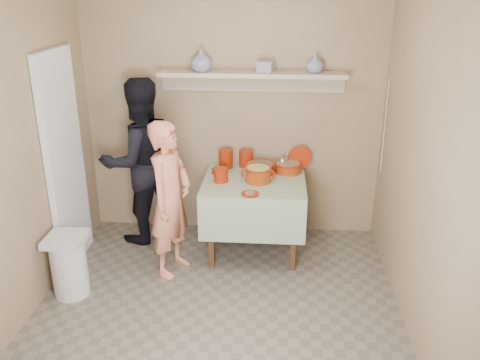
# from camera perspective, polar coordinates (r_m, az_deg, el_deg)

# --- Properties ---
(ground) EXTENTS (3.50, 3.50, 0.00)m
(ground) POSITION_cam_1_polar(r_m,az_deg,el_deg) (4.16, -2.96, -16.12)
(ground) COLOR #6B6254
(ground) RESTS_ON ground
(tile_panel) EXTENTS (0.06, 0.70, 2.00)m
(tile_panel) POSITION_cam_1_polar(r_m,az_deg,el_deg) (4.88, -19.05, 1.93)
(tile_panel) COLOR silver
(tile_panel) RESTS_ON ground
(plate_stack_a) EXTENTS (0.14, 0.14, 0.19)m
(plate_stack_a) POSITION_cam_1_polar(r_m,az_deg,el_deg) (5.13, -1.62, 2.40)
(plate_stack_a) COLOR maroon
(plate_stack_a) RESTS_ON serving_table
(plate_stack_b) EXTENTS (0.14, 0.14, 0.17)m
(plate_stack_b) POSITION_cam_1_polar(r_m,az_deg,el_deg) (5.17, 0.68, 2.44)
(plate_stack_b) COLOR maroon
(plate_stack_b) RESTS_ON serving_table
(bowl_stack) EXTENTS (0.14, 0.14, 0.14)m
(bowl_stack) POSITION_cam_1_polar(r_m,az_deg,el_deg) (4.78, -2.16, 0.58)
(bowl_stack) COLOR maroon
(bowl_stack) RESTS_ON serving_table
(empty_bowl) EXTENTS (0.16, 0.16, 0.05)m
(empty_bowl) POSITION_cam_1_polar(r_m,az_deg,el_deg) (5.00, -2.30, 1.00)
(empty_bowl) COLOR maroon
(empty_bowl) RESTS_ON serving_table
(propped_lid) EXTENTS (0.24, 0.13, 0.22)m
(propped_lid) POSITION_cam_1_polar(r_m,az_deg,el_deg) (5.12, 6.69, 2.52)
(propped_lid) COLOR maroon
(propped_lid) RESTS_ON serving_table
(vase_right) EXTENTS (0.20, 0.20, 0.17)m
(vase_right) POSITION_cam_1_polar(r_m,az_deg,el_deg) (4.95, 8.42, 12.82)
(vase_right) COLOR navy
(vase_right) RESTS_ON wall_shelf
(vase_left) EXTENTS (0.29, 0.29, 0.21)m
(vase_left) POSITION_cam_1_polar(r_m,az_deg,el_deg) (4.98, -4.38, 13.25)
(vase_left) COLOR navy
(vase_left) RESTS_ON wall_shelf
(ceramic_box) EXTENTS (0.17, 0.14, 0.10)m
(ceramic_box) POSITION_cam_1_polar(r_m,az_deg,el_deg) (4.93, 2.88, 12.57)
(ceramic_box) COLOR navy
(ceramic_box) RESTS_ON wall_shelf
(person_cook) EXTENTS (0.49, 0.61, 1.44)m
(person_cook) POSITION_cam_1_polar(r_m,az_deg,el_deg) (4.56, -7.83, -2.17)
(person_cook) COLOR #D87A5D
(person_cook) RESTS_ON ground
(person_helper) EXTENTS (1.04, 0.99, 1.69)m
(person_helper) POSITION_cam_1_polar(r_m,az_deg,el_deg) (5.18, -11.08, 2.03)
(person_helper) COLOR black
(person_helper) RESTS_ON ground
(room_shell) EXTENTS (3.04, 3.54, 2.62)m
(room_shell) POSITION_cam_1_polar(r_m,az_deg,el_deg) (3.42, -3.47, 5.77)
(room_shell) COLOR #977C5C
(room_shell) RESTS_ON ground
(serving_table) EXTENTS (0.97, 0.97, 0.76)m
(serving_table) POSITION_cam_1_polar(r_m,az_deg,el_deg) (4.93, 1.63, -1.11)
(serving_table) COLOR #4C2D16
(serving_table) RESTS_ON ground
(cazuela_meat_a) EXTENTS (0.30, 0.30, 0.10)m
(cazuela_meat_a) POSITION_cam_1_polar(r_m,az_deg,el_deg) (5.01, 2.27, 1.46)
(cazuela_meat_a) COLOR maroon
(cazuela_meat_a) RESTS_ON serving_table
(cazuela_meat_b) EXTENTS (0.28, 0.28, 0.10)m
(cazuela_meat_b) POSITION_cam_1_polar(r_m,az_deg,el_deg) (5.04, 5.41, 1.51)
(cazuela_meat_b) COLOR maroon
(cazuela_meat_b) RESTS_ON serving_table
(ladle) EXTENTS (0.08, 0.26, 0.19)m
(ladle) POSITION_cam_1_polar(r_m,az_deg,el_deg) (5.04, 4.82, 2.15)
(ladle) COLOR silver
(ladle) RESTS_ON cazuela_meat_b
(cazuela_rice) EXTENTS (0.33, 0.25, 0.14)m
(cazuela_rice) POSITION_cam_1_polar(r_m,az_deg,el_deg) (4.78, 2.04, 0.77)
(cazuela_rice) COLOR maroon
(cazuela_rice) RESTS_ON serving_table
(front_plate) EXTENTS (0.16, 0.16, 0.03)m
(front_plate) POSITION_cam_1_polar(r_m,az_deg,el_deg) (4.50, 1.14, -1.55)
(front_plate) COLOR maroon
(front_plate) RESTS_ON serving_table
(wall_shelf) EXTENTS (1.80, 0.25, 0.21)m
(wall_shelf) POSITION_cam_1_polar(r_m,az_deg,el_deg) (5.00, 1.38, 11.57)
(wall_shelf) COLOR tan
(wall_shelf) RESTS_ON room_shell
(trash_bin) EXTENTS (0.32, 0.32, 0.56)m
(trash_bin) POSITION_cam_1_polar(r_m,az_deg,el_deg) (4.60, -18.64, -9.03)
(trash_bin) COLOR silver
(trash_bin) RESTS_ON ground
(electrical_cord) EXTENTS (0.01, 0.05, 0.90)m
(electrical_cord) POSITION_cam_1_polar(r_m,az_deg,el_deg) (5.02, 15.95, 5.83)
(electrical_cord) COLOR silver
(electrical_cord) RESTS_ON wall_shelf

